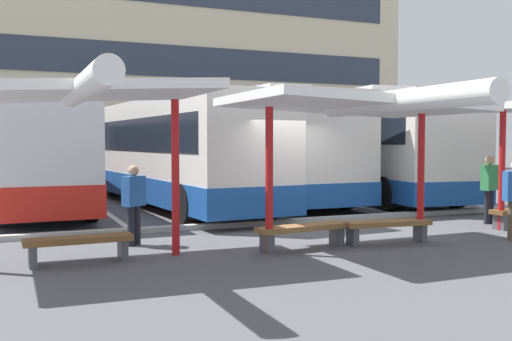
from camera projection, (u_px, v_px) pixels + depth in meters
ground_plane at (308, 230)px, 13.25m from camera, size 160.00×160.00×0.00m
terminal_building at (102, 70)px, 41.67m from camera, size 43.33×10.63×16.91m
coach_bus_0 at (30, 153)px, 18.10m from camera, size 2.83×12.14×3.57m
coach_bus_1 at (167, 152)px, 18.61m from camera, size 3.53×12.64×3.60m
coach_bus_2 at (259, 148)px, 20.13m from camera, size 2.71×10.71×3.77m
coach_bus_3 at (357, 147)px, 21.30m from camera, size 3.78×11.97×3.82m
lane_stripe_1 at (93, 203)px, 19.19m from camera, size 0.16×14.00×0.01m
lane_stripe_2 at (201, 198)px, 20.63m from camera, size 0.16×14.00×0.01m
lane_stripe_3 at (295, 195)px, 22.07m from camera, size 0.16×14.00×0.01m
lane_stripe_4 at (377, 191)px, 23.51m from camera, size 0.16×14.00×0.01m
waiting_shelter_0 at (78, 94)px, 9.34m from camera, size 4.34×4.88×3.01m
bench_0 at (79, 243)px, 9.59m from camera, size 1.75×0.48×0.45m
waiting_shelter_1 at (358, 107)px, 10.76m from camera, size 4.35×5.28×2.87m
bench_1 at (303, 231)px, 10.94m from camera, size 1.93×0.67×0.45m
bench_2 at (387, 226)px, 11.53m from camera, size 1.83×0.60×0.45m
platform_kerb at (287, 222)px, 14.25m from camera, size 44.00×0.24×0.12m
waiting_passenger_1 at (134, 200)px, 11.25m from camera, size 0.49×0.44×1.56m
waiting_passenger_2 at (489, 184)px, 14.26m from camera, size 0.52×0.35×1.67m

